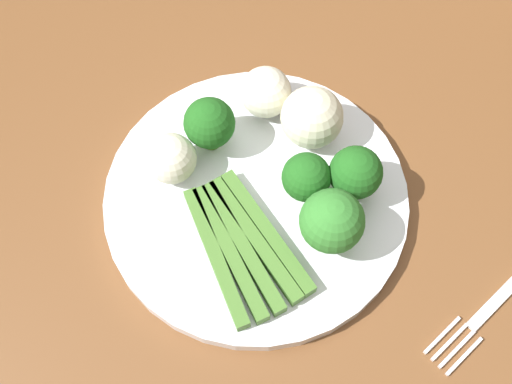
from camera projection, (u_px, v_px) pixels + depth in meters
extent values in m
cube|color=tan|center=(251.00, 379.00, 1.25)|extent=(6.00, 6.00, 0.02)
cube|color=brown|center=(247.00, 233.00, 0.60)|extent=(1.33, 1.10, 0.04)
cylinder|color=#9E754C|center=(458.00, 136.00, 1.24)|extent=(0.04, 0.04, 0.45)
cylinder|color=#9E754C|center=(332.00, 38.00, 1.35)|extent=(0.04, 0.04, 0.45)
cylinder|color=white|center=(256.00, 198.00, 0.59)|extent=(0.28, 0.28, 0.01)
cube|color=#47752D|center=(216.00, 256.00, 0.55)|extent=(0.13, 0.07, 0.01)
cube|color=#47752D|center=(230.00, 252.00, 0.55)|extent=(0.13, 0.06, 0.01)
cube|color=#47752D|center=(243.00, 246.00, 0.55)|extent=(0.13, 0.06, 0.01)
cube|color=#47752D|center=(255.00, 239.00, 0.56)|extent=(0.13, 0.05, 0.01)
cube|color=#47752D|center=(267.00, 232.00, 0.56)|extent=(0.13, 0.05, 0.01)
cylinder|color=#4C7F2B|center=(211.00, 138.00, 0.60)|extent=(0.02, 0.02, 0.02)
sphere|color=#1E5B1C|center=(209.00, 123.00, 0.58)|extent=(0.05, 0.05, 0.05)
cylinder|color=#609E3D|center=(328.00, 235.00, 0.55)|extent=(0.02, 0.02, 0.02)
sphere|color=#337A2D|center=(332.00, 221.00, 0.53)|extent=(0.06, 0.06, 0.06)
cylinder|color=#4C7F2B|center=(352.00, 187.00, 0.58)|extent=(0.02, 0.02, 0.02)
sphere|color=#1E5B1C|center=(356.00, 173.00, 0.55)|extent=(0.05, 0.05, 0.05)
cylinder|color=#4C7F2B|center=(304.00, 190.00, 0.58)|extent=(0.02, 0.02, 0.02)
sphere|color=#1E5B1C|center=(306.00, 177.00, 0.55)|extent=(0.04, 0.04, 0.04)
sphere|color=silver|center=(171.00, 159.00, 0.57)|extent=(0.05, 0.05, 0.05)
sphere|color=beige|center=(312.00, 117.00, 0.59)|extent=(0.06, 0.06, 0.06)
sphere|color=silver|center=(266.00, 92.00, 0.60)|extent=(0.05, 0.05, 0.05)
cube|color=silver|center=(442.00, 335.00, 0.54)|extent=(0.01, 0.05, 0.00)
cube|color=silver|center=(449.00, 342.00, 0.53)|extent=(0.01, 0.05, 0.00)
cube|color=silver|center=(457.00, 349.00, 0.53)|extent=(0.01, 0.05, 0.00)
cube|color=silver|center=(464.00, 356.00, 0.53)|extent=(0.01, 0.05, 0.00)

